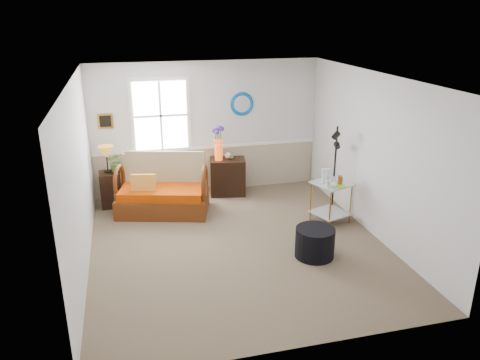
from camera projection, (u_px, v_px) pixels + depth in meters
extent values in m
cube|color=brown|center=(238.00, 245.00, 7.39)|extent=(4.50, 5.00, 0.01)
cube|color=white|center=(238.00, 78.00, 6.50)|extent=(4.50, 5.00, 0.01)
cube|color=silver|center=(207.00, 128.00, 9.22)|extent=(4.50, 0.01, 2.60)
cube|color=silver|center=(298.00, 243.00, 4.67)|extent=(4.50, 0.01, 2.60)
cube|color=silver|center=(79.00, 179.00, 6.43)|extent=(0.01, 5.00, 2.60)
cube|color=silver|center=(374.00, 156.00, 7.46)|extent=(0.01, 5.00, 2.60)
cube|color=tan|center=(208.00, 169.00, 9.49)|extent=(4.46, 0.02, 0.90)
cube|color=white|center=(208.00, 147.00, 9.32)|extent=(4.46, 0.04, 0.06)
cube|color=#C0852D|center=(105.00, 121.00, 8.68)|extent=(0.28, 0.03, 0.28)
torus|color=#0063BE|center=(242.00, 104.00, 9.21)|extent=(0.47, 0.07, 0.47)
imported|color=#446E2D|center=(117.00, 164.00, 8.64)|extent=(0.42, 0.45, 0.30)
cylinder|color=black|center=(315.00, 242.00, 6.97)|extent=(0.64, 0.64, 0.45)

